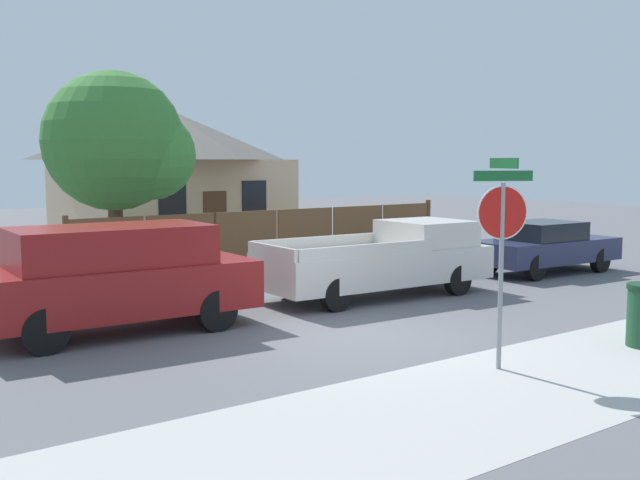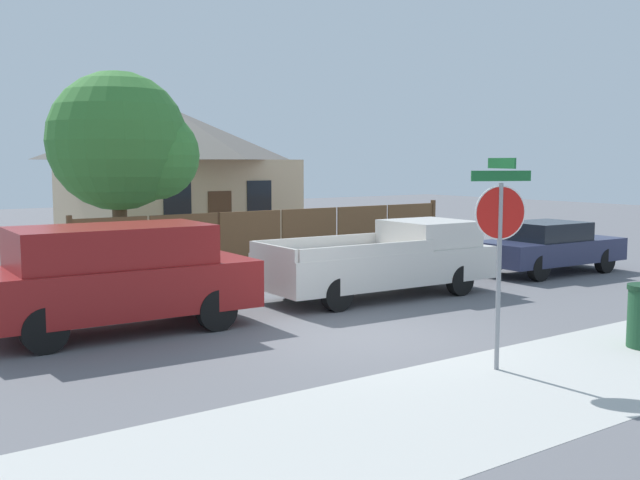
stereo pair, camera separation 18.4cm
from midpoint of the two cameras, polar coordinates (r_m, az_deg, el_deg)
The scene contains 9 objects.
ground_plane at distance 13.18m, azimuth 3.37°, elevation -7.32°, with size 80.00×80.00×0.00m, color slate.
sidewalk_strip at distance 10.73m, azimuth 15.78°, elevation -10.65°, with size 36.00×3.20×0.01m.
wooden_fence at distance 22.43m, azimuth -2.76°, elevation 0.29°, with size 12.69×0.12×1.69m.
house at distance 29.52m, azimuth -10.92°, elevation 5.09°, with size 7.66×8.05×5.03m.
oak_tree at distance 21.24m, azimuth -14.36°, elevation 7.06°, with size 3.99×3.80×5.48m.
red_suv at distance 13.72m, azimuth -14.83°, elevation -2.60°, with size 4.89×2.16×1.91m.
orange_pickup at distance 16.97m, azimuth 5.35°, elevation -1.54°, with size 5.53×2.25×1.66m.
parked_sedan at distance 21.24m, azimuth 17.26°, elevation -0.48°, with size 4.36×2.00×1.41m.
stop_sign at distance 11.07m, azimuth 14.01°, elevation 0.93°, with size 0.86×0.77×3.09m.
Camera 2 is at (-8.01, -10.01, 3.05)m, focal length 42.00 mm.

